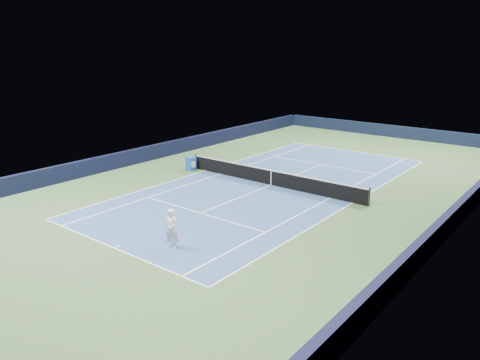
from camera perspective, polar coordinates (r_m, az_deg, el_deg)
The scene contains 19 objects.
ground at distance 29.14m, azimuth 3.80°, elevation -0.61°, with size 40.00×40.00×0.00m, color #385930.
wall_far at distance 46.32m, azimuth 17.97°, elevation 5.70°, with size 22.00×0.35×1.10m, color black.
wall_right at distance 24.84m, azimuth 24.88°, elevation -3.87°, with size 0.35×40.00×1.10m, color black.
wall_left at distance 36.02m, azimuth -10.52°, elevation 3.35°, with size 0.35×40.00×1.10m, color black.
court_surface at distance 29.14m, azimuth 3.80°, elevation -0.61°, with size 10.97×23.77×0.01m, color #2D4D7F.
baseline_far at distance 39.21m, azimuth 13.74°, elevation 3.40°, with size 10.97×0.08×0.00m, color white.
baseline_near at distance 21.05m, azimuth -15.12°, elevation -8.00°, with size 10.97×0.08×0.00m, color white.
sideline_doubles_right at distance 26.58m, azimuth 13.58°, elevation -2.72°, with size 0.08×23.77×0.00m, color white.
sideline_doubles_left at distance 32.43m, azimuth -4.20°, elevation 1.16°, with size 0.08×23.77×0.00m, color white.
sideline_singles_right at distance 27.14m, azimuth 10.97°, elevation -2.16°, with size 0.08×23.77×0.00m, color white.
sideline_singles_left at distance 31.55m, azimuth -2.36°, elevation 0.75°, with size 0.08×23.77×0.00m, color white.
service_line_far at distance 34.42m, azimuth 9.87°, elevation 1.85°, with size 8.23×0.08×0.00m, color white.
service_line_near at distance 24.40m, azimuth -4.80°, elevation -4.04°, with size 8.23×0.08×0.00m, color white.
center_service_line at distance 29.14m, azimuth 3.80°, elevation -0.60°, with size 0.08×12.80×0.00m, color white.
center_mark_far at distance 39.07m, azimuth 13.65°, elevation 3.36°, with size 0.08×0.30×0.00m, color white.
center_mark_near at distance 21.13m, azimuth -14.79°, elevation -7.88°, with size 0.08×0.30×0.00m, color white.
tennis_net at distance 29.00m, azimuth 3.82°, elevation 0.34°, with size 12.90×0.10×1.07m.
sponsor_cube at distance 32.56m, azimuth -6.00°, elevation 2.00°, with size 0.63×0.59×0.93m.
tennis_player at distance 20.32m, azimuth -8.33°, elevation -5.87°, with size 0.84×1.33×2.51m.
Camera 1 is at (15.72, -23.02, 8.49)m, focal length 35.00 mm.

